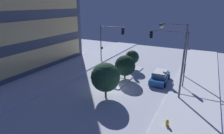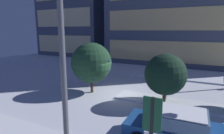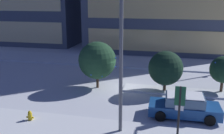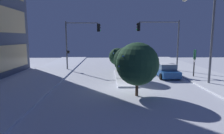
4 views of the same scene
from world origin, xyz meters
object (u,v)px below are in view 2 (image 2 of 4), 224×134
at_px(street_lamp_arched, 76,21).
at_px(decorated_tree_left_of_median, 165,74).
at_px(car_near, 177,128).
at_px(parking_info_sign, 151,132).
at_px(decorated_tree_median, 91,63).

relative_size(street_lamp_arched, decorated_tree_left_of_median, 2.37).
bearing_deg(decorated_tree_left_of_median, car_near, -72.54).
bearing_deg(parking_info_sign, street_lamp_arched, 78.85).
xyz_separation_m(decorated_tree_median, decorated_tree_left_of_median, (5.56, 0.17, -0.37)).
relative_size(car_near, decorated_tree_left_of_median, 1.35).
bearing_deg(street_lamp_arched, car_near, -51.53).
height_order(car_near, parking_info_sign, parking_info_sign).
bearing_deg(decorated_tree_median, decorated_tree_left_of_median, 1.76).
xyz_separation_m(street_lamp_arched, parking_info_sign, (3.05, -0.71, -3.24)).
distance_m(parking_info_sign, decorated_tree_median, 9.65).
height_order(parking_info_sign, decorated_tree_median, decorated_tree_median).
xyz_separation_m(car_near, decorated_tree_left_of_median, (-1.37, 4.36, 1.28)).
relative_size(parking_info_sign, decorated_tree_left_of_median, 0.89).
xyz_separation_m(street_lamp_arched, decorated_tree_median, (-3.47, 6.39, -2.80)).
distance_m(decorated_tree_median, decorated_tree_left_of_median, 5.58).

